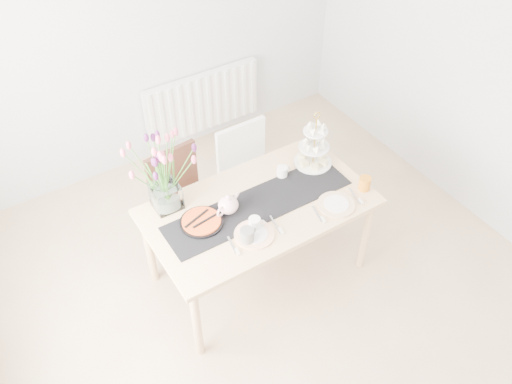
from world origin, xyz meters
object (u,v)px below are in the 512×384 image
cake_stand (314,151)px  mug_orange (365,183)px  cream_jug (282,172)px  plate_left (254,235)px  teapot (228,205)px  tart_tin (202,222)px  plate_right (336,205)px  dining_table (259,213)px  tulip_vase (161,165)px  mug_white (255,224)px  radiator (203,102)px  chair_white (249,169)px  mug_grey (247,236)px  chair_brown (182,194)px

cake_stand → mug_orange: size_ratio=4.08×
cream_jug → plate_left: size_ratio=0.30×
plate_left → teapot: bearing=97.2°
tart_tin → cake_stand: bearing=6.0°
cake_stand → plate_right: 0.49m
dining_table → tulip_vase: 0.79m
dining_table → plate_right: plate_right is taller
cake_stand → cream_jug: bearing=178.4°
dining_table → teapot: (-0.22, 0.05, 0.15)m
cake_stand → mug_white: (-0.74, -0.34, -0.07)m
teapot → mug_orange: teapot is taller
radiator → plate_right: bearing=-90.2°
radiator → tart_tin: size_ratio=4.01×
mug_orange → tulip_vase: bearing=106.9°
chair_white → tart_tin: bearing=-143.9°
dining_table → tart_tin: bearing=172.7°
mug_grey → plate_left: bearing=2.9°
dining_table → chair_white: (0.28, 0.59, -0.15)m
teapot → mug_white: bearing=-94.6°
tulip_vase → teapot: tulip_vase is taller
chair_white → teapot: bearing=-133.7°
mug_orange → mug_white: bearing=126.2°
teapot → plate_right: bearing=-48.5°
chair_white → mug_orange: chair_white is taller
cake_stand → tart_tin: (-1.02, -0.11, -0.10)m
cake_stand → radiator: bearing=94.5°
cake_stand → mug_white: size_ratio=4.42×
cake_stand → mug_grey: (-0.84, -0.41, -0.07)m
chair_white → cream_jug: (0.04, -0.42, 0.26)m
radiator → chair_white: (-0.19, -1.17, 0.08)m
plate_right → chair_brown: bearing=130.0°
dining_table → chair_brown: bearing=116.6°
radiator → tart_tin: (-0.90, -1.70, 0.32)m
dining_table → cream_jug: cream_jug is taller
tulip_vase → chair_brown: bearing=51.1°
tart_tin → mug_white: 0.36m
tart_tin → mug_grey: mug_grey is taller
mug_white → plate_right: size_ratio=0.36×
teapot → mug_orange: size_ratio=2.18×
tulip_vase → teapot: 0.53m
chair_white → plate_right: chair_white is taller
plate_right → mug_grey: bearing=176.2°
chair_brown → tart_tin: bearing=-107.2°
cake_stand → cream_jug: 0.29m
mug_grey → dining_table: bearing=30.1°
chair_brown → cake_stand: 1.08m
radiator → plate_left: size_ratio=4.41×
cream_jug → radiator: bearing=83.8°
teapot → cream_jug: size_ratio=2.77×
radiator → cream_jug: bearing=-95.6°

